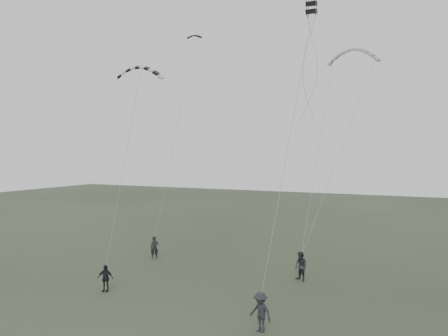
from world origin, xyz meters
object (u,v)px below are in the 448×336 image
at_px(flyer_far, 260,312).
at_px(kite_pale_large, 353,50).
at_px(flyer_right, 301,266).
at_px(flyer_center, 105,278).
at_px(kite_striped, 140,67).
at_px(flyer_left, 154,248).
at_px(kite_box, 311,8).
at_px(kite_dark_small, 194,36).

relative_size(flyer_far, kite_pale_large, 0.49).
height_order(flyer_right, flyer_center, flyer_right).
height_order(flyer_right, kite_pale_large, kite_pale_large).
distance_m(flyer_center, kite_striped, 15.04).
xyz_separation_m(flyer_left, kite_pale_large, (14.51, 5.16, 15.39)).
relative_size(kite_pale_large, kite_striped, 1.15).
xyz_separation_m(flyer_center, kite_box, (11.69, 3.94, 15.93)).
height_order(flyer_far, kite_box, kite_box).
bearing_deg(flyer_right, kite_box, -36.36).
relative_size(kite_striped, kite_box, 4.89).
distance_m(flyer_right, flyer_center, 12.59).
height_order(flyer_center, kite_pale_large, kite_pale_large).
bearing_deg(flyer_right, kite_dark_small, -174.06).
bearing_deg(kite_pale_large, flyer_far, -95.66).
distance_m(flyer_right, kite_box, 16.21).
xyz_separation_m(flyer_left, flyer_center, (1.98, -8.19, -0.07)).
bearing_deg(flyer_right, flyer_center, -113.92).
bearing_deg(kite_dark_small, flyer_right, -33.39).
xyz_separation_m(flyer_left, flyer_far, (12.70, -9.80, 0.05)).
distance_m(flyer_left, flyer_right, 12.27).
distance_m(flyer_right, kite_pale_large, 16.64).
height_order(flyer_far, kite_striped, kite_striped).
relative_size(flyer_center, kite_striped, 0.49).
distance_m(flyer_right, kite_striped, 18.10).
bearing_deg(flyer_left, kite_box, -53.70).
xyz_separation_m(kite_dark_small, kite_pale_large, (13.09, 1.08, -2.28)).
distance_m(flyer_left, kite_striped, 14.11).
height_order(flyer_left, kite_box, kite_box).
bearing_deg(flyer_left, flyer_center, -112.82).
xyz_separation_m(flyer_far, kite_striped, (-12.06, 7.14, 13.80)).
distance_m(flyer_center, kite_pale_large, 23.97).
xyz_separation_m(flyer_left, kite_striped, (0.64, -2.66, 13.84)).
distance_m(kite_dark_small, kite_pale_large, 13.33).
bearing_deg(kite_dark_small, flyer_center, -96.09).
bearing_deg(kite_box, flyer_center, -162.57).
distance_m(flyer_left, kite_pale_large, 21.77).
height_order(flyer_center, kite_box, kite_box).
bearing_deg(kite_pale_large, kite_box, -93.88).
xyz_separation_m(flyer_far, kite_dark_small, (-11.28, 13.88, 17.62)).
bearing_deg(kite_striped, flyer_far, -58.55).
bearing_deg(kite_dark_small, flyer_far, -59.62).
relative_size(flyer_center, kite_box, 2.41).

